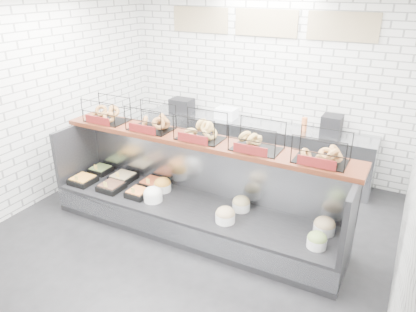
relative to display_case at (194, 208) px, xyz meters
The scene contains 5 objects.
ground 0.48m from the display_case, 87.50° to the right, with size 5.50×5.50×0.00m, color black.
room_shell 1.75m from the display_case, 86.62° to the left, with size 5.02×5.51×3.01m.
display_case is the anchor object (origin of this frame).
bagel_shelf 1.06m from the display_case, 86.20° to the left, with size 4.10×0.50×0.40m.
prep_counter 2.09m from the display_case, 89.77° to the left, with size 4.00×0.60×1.20m.
Camera 1 is at (2.35, -3.73, 3.14)m, focal length 35.00 mm.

